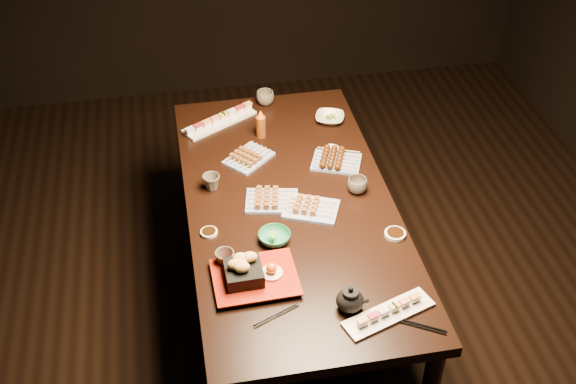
% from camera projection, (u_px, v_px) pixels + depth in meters
% --- Properties ---
extents(ground, '(5.00, 5.00, 0.00)m').
position_uv_depth(ground, '(320.00, 344.00, 3.50)').
color(ground, black).
rests_on(ground, ground).
extents(dining_table, '(0.91, 1.80, 0.75)m').
position_uv_depth(dining_table, '(290.00, 264.00, 3.40)').
color(dining_table, black).
rests_on(dining_table, ground).
extents(sushi_platter_near, '(0.37, 0.21, 0.04)m').
position_uv_depth(sushi_platter_near, '(389.00, 311.00, 2.64)').
color(sushi_platter_near, white).
rests_on(sushi_platter_near, dining_table).
extents(sushi_platter_far, '(0.40, 0.29, 0.05)m').
position_uv_depth(sushi_platter_far, '(219.00, 119.00, 3.64)').
color(sushi_platter_far, white).
rests_on(sushi_platter_far, dining_table).
extents(yakitori_plate_center, '(0.25, 0.21, 0.06)m').
position_uv_depth(yakitori_plate_center, '(272.00, 197.00, 3.15)').
color(yakitori_plate_center, '#828EB6').
rests_on(yakitori_plate_center, dining_table).
extents(yakitori_plate_right, '(0.28, 0.24, 0.06)m').
position_uv_depth(yakitori_plate_right, '(311.00, 205.00, 3.10)').
color(yakitori_plate_right, '#828EB6').
rests_on(yakitori_plate_right, dining_table).
extents(yakitori_plate_left, '(0.26, 0.26, 0.05)m').
position_uv_depth(yakitori_plate_left, '(248.00, 155.00, 3.40)').
color(yakitori_plate_left, '#828EB6').
rests_on(yakitori_plate_left, dining_table).
extents(tsukune_plate, '(0.27, 0.23, 0.06)m').
position_uv_depth(tsukune_plate, '(337.00, 158.00, 3.37)').
color(tsukune_plate, '#828EB6').
rests_on(tsukune_plate, dining_table).
extents(edamame_bowl_green, '(0.16, 0.16, 0.04)m').
position_uv_depth(edamame_bowl_green, '(274.00, 237.00, 2.96)').
color(edamame_bowl_green, '#2A8158').
rests_on(edamame_bowl_green, dining_table).
extents(edamame_bowl_cream, '(0.18, 0.18, 0.04)m').
position_uv_depth(edamame_bowl_cream, '(330.00, 118.00, 3.66)').
color(edamame_bowl_cream, beige).
rests_on(edamame_bowl_cream, dining_table).
extents(tempura_tray, '(0.33, 0.27, 0.12)m').
position_uv_depth(tempura_tray, '(255.00, 270.00, 2.76)').
color(tempura_tray, black).
rests_on(tempura_tray, dining_table).
extents(teacup_near_left, '(0.10, 0.10, 0.07)m').
position_uv_depth(teacup_near_left, '(225.00, 259.00, 2.84)').
color(teacup_near_left, brown).
rests_on(teacup_near_left, dining_table).
extents(teacup_mid_right, '(0.10, 0.10, 0.07)m').
position_uv_depth(teacup_mid_right, '(357.00, 185.00, 3.20)').
color(teacup_mid_right, brown).
rests_on(teacup_mid_right, dining_table).
extents(teacup_far_left, '(0.10, 0.10, 0.07)m').
position_uv_depth(teacup_far_left, '(211.00, 182.00, 3.22)').
color(teacup_far_left, brown).
rests_on(teacup_far_left, dining_table).
extents(teacup_far_right, '(0.09, 0.09, 0.07)m').
position_uv_depth(teacup_far_right, '(265.00, 98.00, 3.78)').
color(teacup_far_right, brown).
rests_on(teacup_far_right, dining_table).
extents(teapot, '(0.16, 0.16, 0.10)m').
position_uv_depth(teapot, '(350.00, 298.00, 2.65)').
color(teapot, black).
rests_on(teapot, dining_table).
extents(condiment_bottle, '(0.06, 0.06, 0.15)m').
position_uv_depth(condiment_bottle, '(261.00, 124.00, 3.52)').
color(condiment_bottle, '#652C0D').
rests_on(condiment_bottle, dining_table).
extents(sauce_dish_west, '(0.09, 0.09, 0.01)m').
position_uv_depth(sauce_dish_west, '(209.00, 232.00, 3.00)').
color(sauce_dish_west, white).
rests_on(sauce_dish_west, dining_table).
extents(sauce_dish_east, '(0.09, 0.09, 0.01)m').
position_uv_depth(sauce_dish_east, '(331.00, 150.00, 3.46)').
color(sauce_dish_east, white).
rests_on(sauce_dish_east, dining_table).
extents(sauce_dish_se, '(0.11, 0.11, 0.02)m').
position_uv_depth(sauce_dish_se, '(395.00, 234.00, 2.99)').
color(sauce_dish_se, white).
rests_on(sauce_dish_se, dining_table).
extents(sauce_dish_nw, '(0.08, 0.08, 0.01)m').
position_uv_depth(sauce_dish_nw, '(203.00, 127.00, 3.62)').
color(sauce_dish_nw, white).
rests_on(sauce_dish_nw, dining_table).
extents(chopsticks_near, '(0.19, 0.09, 0.01)m').
position_uv_depth(chopsticks_near, '(276.00, 315.00, 2.65)').
color(chopsticks_near, black).
rests_on(chopsticks_near, dining_table).
extents(chopsticks_se, '(0.21, 0.14, 0.01)m').
position_uv_depth(chopsticks_se, '(415.00, 324.00, 2.62)').
color(chopsticks_se, black).
rests_on(chopsticks_se, dining_table).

